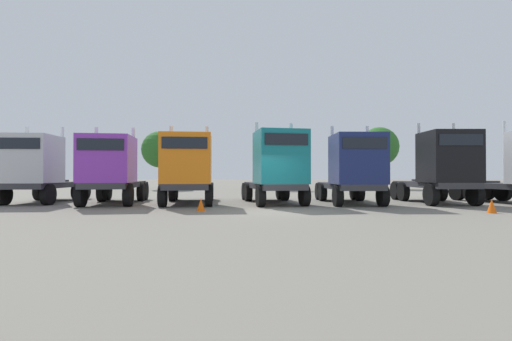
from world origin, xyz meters
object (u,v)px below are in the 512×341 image
at_px(semi_truck_silver, 37,168).
at_px(semi_truck_orange, 188,168).
at_px(semi_truck_purple, 111,169).
at_px(traffic_cone_near, 492,206).
at_px(semi_truck_black, 442,167).
at_px(semi_truck_teal, 277,167).
at_px(traffic_cone_mid, 201,205).
at_px(semi_truck_navy, 354,169).

relative_size(semi_truck_silver, semi_truck_orange, 0.94).
distance_m(semi_truck_silver, semi_truck_purple, 4.36).
bearing_deg(traffic_cone_near, semi_truck_black, 88.64).
bearing_deg(traffic_cone_near, semi_truck_teal, 156.29).
relative_size(semi_truck_teal, traffic_cone_mid, 11.51).
distance_m(traffic_cone_near, traffic_cone_mid, 11.91).
xyz_separation_m(semi_truck_orange, semi_truck_navy, (8.58, 0.38, -0.02)).
bearing_deg(semi_truck_purple, semi_truck_teal, 82.74).
distance_m(semi_truck_orange, semi_truck_teal, 4.62).
height_order(traffic_cone_near, traffic_cone_mid, traffic_cone_mid).
xyz_separation_m(semi_truck_orange, semi_truck_black, (13.31, 0.81, 0.06)).
bearing_deg(semi_truck_navy, semi_truck_silver, -93.19).
relative_size(semi_truck_orange, traffic_cone_mid, 11.41).
relative_size(semi_truck_purple, semi_truck_orange, 0.97).
relative_size(semi_truck_purple, traffic_cone_mid, 11.03).
distance_m(semi_truck_silver, semi_truck_orange, 8.29).
bearing_deg(semi_truck_orange, semi_truck_silver, -101.65).
relative_size(semi_truck_navy, traffic_cone_mid, 10.96).
height_order(semi_truck_silver, semi_truck_orange, semi_truck_silver).
height_order(semi_truck_teal, traffic_cone_near, semi_truck_teal).
bearing_deg(semi_truck_black, traffic_cone_mid, -73.35).
height_order(semi_truck_navy, traffic_cone_mid, semi_truck_navy).
xyz_separation_m(semi_truck_silver, semi_truck_orange, (8.27, -0.51, -0.01)).
relative_size(semi_truck_silver, traffic_cone_near, 10.72).
bearing_deg(semi_truck_navy, traffic_cone_mid, -66.08).
height_order(semi_truck_purple, semi_truck_navy, semi_truck_navy).
bearing_deg(semi_truck_purple, semi_truck_silver, -108.37).
distance_m(semi_truck_purple, semi_truck_teal, 8.59).
height_order(semi_truck_silver, semi_truck_black, semi_truck_black).
relative_size(semi_truck_purple, semi_truck_navy, 1.01).
bearing_deg(semi_truck_navy, semi_truck_orange, -90.21).
bearing_deg(traffic_cone_mid, semi_truck_navy, 26.66).
xyz_separation_m(semi_truck_teal, traffic_cone_mid, (-3.32, -3.51, -1.67)).
distance_m(semi_truck_purple, traffic_cone_mid, 6.32).
xyz_separation_m(semi_truck_purple, semi_truck_black, (17.27, 0.95, 0.09)).
bearing_deg(semi_truck_navy, semi_truck_black, 92.42).
height_order(semi_truck_orange, semi_truck_navy, semi_truck_navy).
height_order(semi_truck_silver, semi_truck_purple, semi_truck_silver).
distance_m(semi_truck_teal, semi_truck_navy, 3.96).
xyz_separation_m(semi_truck_navy, traffic_cone_near, (4.63, -3.92, -1.59)).
height_order(semi_truck_orange, semi_truck_teal, semi_truck_teal).
bearing_deg(semi_truck_silver, semi_truck_purple, 75.83).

